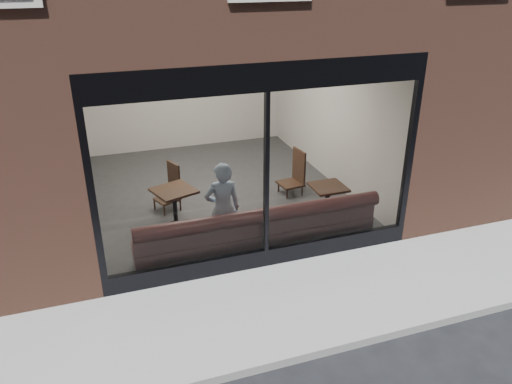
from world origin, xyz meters
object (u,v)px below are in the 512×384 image
object	(u,v)px
cafe_chair_left	(167,199)
cafe_table_left	(174,191)
cafe_chair_right	(290,184)
cafe_table_right	(328,187)
banquette	(257,241)
person	(223,210)

from	to	relation	value
cafe_chair_left	cafe_table_left	bearing A→B (deg)	70.40
cafe_chair_right	cafe_table_right	bearing A→B (deg)	88.19
cafe_table_left	cafe_chair_right	world-z (taller)	cafe_table_left
cafe_chair_left	cafe_chair_right	bearing A→B (deg)	156.20
cafe_table_left	cafe_table_right	bearing A→B (deg)	-15.61
cafe_table_left	cafe_table_right	distance (m)	2.75
banquette	cafe_table_left	size ratio (longest dim) A/B	5.96
person	cafe_table_right	bearing A→B (deg)	-166.04
cafe_table_right	cafe_table_left	bearing A→B (deg)	164.39
banquette	cafe_table_left	xyz separation A→B (m)	(-1.11, 1.29, 0.52)
person	cafe_table_right	xyz separation A→B (m)	(2.06, 0.37, -0.06)
cafe_table_left	cafe_chair_left	xyz separation A→B (m)	(-0.03, 0.74, -0.50)
banquette	cafe_chair_left	size ratio (longest dim) A/B	10.10
cafe_table_right	cafe_chair_left	xyz separation A→B (m)	(-2.68, 1.48, -0.50)
cafe_table_left	cafe_table_right	xyz separation A→B (m)	(2.65, -0.74, 0.00)
banquette	cafe_chair_left	distance (m)	2.33
cafe_table_right	cafe_chair_right	world-z (taller)	cafe_table_right
banquette	person	world-z (taller)	person
cafe_table_right	cafe_chair_right	size ratio (longest dim) A/B	1.29
banquette	cafe_chair_left	xyz separation A→B (m)	(-1.15, 2.03, 0.01)
cafe_table_left	cafe_table_right	size ratio (longest dim) A/B	1.12
person	cafe_chair_right	distance (m)	2.67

